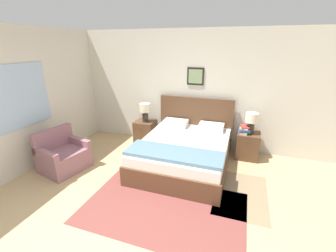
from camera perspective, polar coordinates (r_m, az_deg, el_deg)
ground_plane at (r=3.13m, az=-13.12°, el=-27.29°), size 16.00×16.00×0.00m
wall_back at (r=5.17m, az=4.52°, el=9.10°), size 7.37×0.09×2.60m
wall_left at (r=5.10m, az=-29.57°, el=6.45°), size 0.08×5.55×2.60m
area_rug_main at (r=3.53m, az=-1.15°, el=-20.02°), size 2.34×1.47×0.01m
area_rug_bedside at (r=3.97m, az=18.07°, el=-16.04°), size 0.81×1.26×0.01m
bed at (r=4.44m, az=4.13°, el=-6.46°), size 1.66×2.02×1.17m
armchair at (r=4.76m, az=-25.11°, el=-6.92°), size 0.83×0.91×0.78m
nightstand_near_window at (r=5.47m, az=-5.74°, el=-1.51°), size 0.45×0.48×0.55m
nightstand_by_door at (r=5.03m, az=19.54°, el=-4.62°), size 0.45×0.48×0.55m
table_lamp_near_window at (r=5.26m, az=-5.87°, el=4.07°), size 0.25×0.25×0.44m
table_lamp_by_door at (r=4.81m, az=20.45°, el=1.35°), size 0.25×0.25×0.44m
book_thick_bottom at (r=4.87m, az=18.75°, el=-1.53°), size 0.18×0.27×0.04m
book_hardcover_middle at (r=4.86m, az=18.80°, el=-1.12°), size 0.23×0.24×0.04m
book_novel_upper at (r=4.85m, az=18.84°, el=-0.75°), size 0.23×0.27×0.03m
book_slim_near_top at (r=4.84m, az=18.88°, el=-0.42°), size 0.20×0.24×0.03m
book_paperback_top at (r=4.83m, az=18.91°, el=-0.13°), size 0.19×0.24×0.03m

